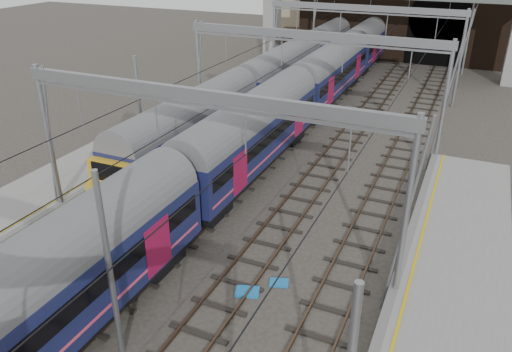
% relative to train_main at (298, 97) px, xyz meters
% --- Properties ---
extents(tracks, '(14.40, 80.00, 0.22)m').
position_rel_train_main_xyz_m(tracks, '(2.00, -10.43, -2.49)').
color(tracks, '#4C3828').
rests_on(tracks, ground).
extents(overhead_line, '(16.80, 80.00, 8.00)m').
position_rel_train_main_xyz_m(overhead_line, '(2.00, -3.95, 4.05)').
color(overhead_line, gray).
rests_on(overhead_line, ground).
extents(retaining_wall, '(28.00, 2.75, 9.00)m').
position_rel_train_main_xyz_m(retaining_wall, '(3.40, 26.50, 1.82)').
color(retaining_wall, black).
rests_on(retaining_wall, ground).
extents(overbridge, '(28.00, 3.00, 9.25)m').
position_rel_train_main_xyz_m(overbridge, '(2.00, 20.57, 4.75)').
color(overbridge, gray).
rests_on(overbridge, ground).
extents(train_main, '(2.84, 65.71, 4.88)m').
position_rel_train_main_xyz_m(train_main, '(0.00, 0.00, 0.00)').
color(train_main, black).
rests_on(train_main, ground).
extents(train_second, '(2.65, 46.01, 4.61)m').
position_rel_train_main_xyz_m(train_second, '(-4.00, 6.76, -0.12)').
color(train_second, black).
rests_on(train_second, ground).
extents(equip_cover_b, '(1.13, 0.95, 0.11)m').
position_rel_train_main_xyz_m(equip_cover_b, '(4.64, -18.77, -2.46)').
color(equip_cover_b, blue).
rests_on(equip_cover_b, ground).
extents(equip_cover_c, '(0.92, 0.77, 0.09)m').
position_rel_train_main_xyz_m(equip_cover_c, '(5.59, -17.69, -2.47)').
color(equip_cover_c, blue).
rests_on(equip_cover_c, ground).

